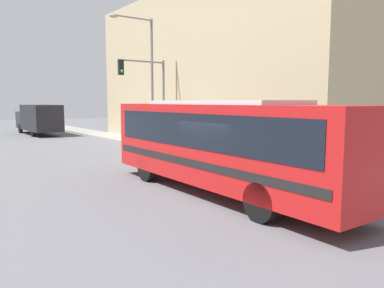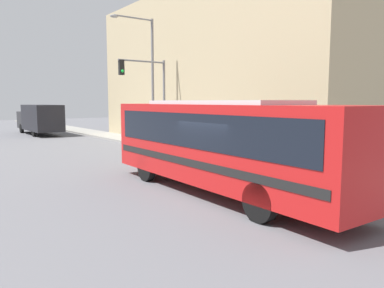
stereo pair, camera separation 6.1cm
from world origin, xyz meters
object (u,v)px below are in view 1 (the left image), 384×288
(fire_hydrant, at_px, (244,153))
(street_lamp, at_px, (147,71))
(delivery_truck, at_px, (39,118))
(traffic_light_pole, at_px, (149,88))
(city_bus, at_px, (221,140))

(fire_hydrant, height_order, street_lamp, street_lamp)
(delivery_truck, height_order, traffic_light_pole, traffic_light_pole)
(delivery_truck, relative_size, traffic_light_pole, 1.50)
(delivery_truck, distance_m, fire_hydrant, 24.17)
(traffic_light_pole, bearing_deg, street_lamp, 63.55)
(fire_hydrant, distance_m, street_lamp, 10.32)
(fire_hydrant, xyz_separation_m, street_lamp, (-0.14, 9.24, 4.59))
(city_bus, bearing_deg, traffic_light_pole, 72.96)
(delivery_truck, height_order, street_lamp, street_lamp)
(fire_hydrant, relative_size, traffic_light_pole, 0.15)
(street_lamp, bearing_deg, traffic_light_pole, -116.45)
(city_bus, relative_size, traffic_light_pole, 1.92)
(city_bus, bearing_deg, delivery_truck, 89.05)
(fire_hydrant, distance_m, traffic_light_pole, 8.41)
(city_bus, distance_m, fire_hydrant, 6.16)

